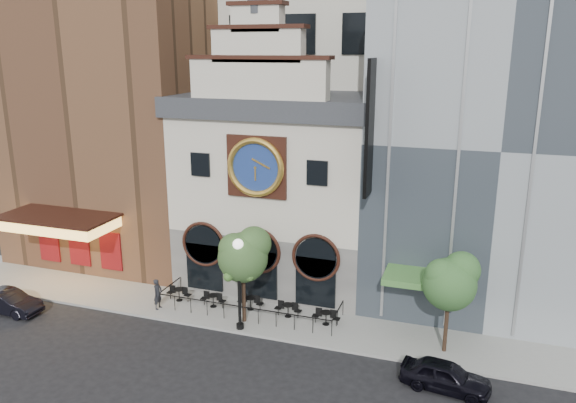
# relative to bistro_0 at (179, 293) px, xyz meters

# --- Properties ---
(ground) EXTENTS (120.00, 120.00, 0.00)m
(ground) POSITION_rel_bistro_0_xyz_m (4.67, -2.47, -0.61)
(ground) COLOR black
(ground) RESTS_ON ground
(sidewalk) EXTENTS (44.00, 5.00, 0.15)m
(sidewalk) POSITION_rel_bistro_0_xyz_m (4.67, 0.03, -0.54)
(sidewalk) COLOR gray
(sidewalk) RESTS_ON ground
(clock_building) EXTENTS (12.60, 8.78, 18.65)m
(clock_building) POSITION_rel_bistro_0_xyz_m (4.67, 5.36, 6.07)
(clock_building) COLOR #605E5B
(clock_building) RESTS_ON ground
(theater_building) EXTENTS (14.00, 15.60, 25.00)m
(theater_building) POSITION_rel_bistro_0_xyz_m (-8.33, 7.49, 11.99)
(theater_building) COLOR brown
(theater_building) RESTS_ON ground
(retail_building) EXTENTS (14.00, 14.40, 20.00)m
(retail_building) POSITION_rel_bistro_0_xyz_m (17.66, 7.52, 9.53)
(retail_building) COLOR gray
(retail_building) RESTS_ON ground
(cafe_railing) EXTENTS (10.60, 2.60, 0.90)m
(cafe_railing) POSITION_rel_bistro_0_xyz_m (4.67, 0.03, -0.01)
(cafe_railing) COLOR black
(cafe_railing) RESTS_ON sidewalk
(bistro_0) EXTENTS (1.58, 0.68, 0.90)m
(bistro_0) POSITION_rel_bistro_0_xyz_m (0.00, 0.00, 0.00)
(bistro_0) COLOR black
(bistro_0) RESTS_ON sidewalk
(bistro_1) EXTENTS (1.58, 0.68, 0.90)m
(bistro_1) POSITION_rel_bistro_0_xyz_m (2.36, -0.10, 0.00)
(bistro_1) COLOR black
(bistro_1) RESTS_ON sidewalk
(bistro_2) EXTENTS (1.58, 0.68, 0.90)m
(bistro_2) POSITION_rel_bistro_0_xyz_m (4.61, 0.29, 0.00)
(bistro_2) COLOR black
(bistro_2) RESTS_ON sidewalk
(bistro_3) EXTENTS (1.58, 0.68, 0.90)m
(bistro_3) POSITION_rel_bistro_0_xyz_m (7.01, 0.13, 0.00)
(bistro_3) COLOR black
(bistro_3) RESTS_ON sidewalk
(bistro_4) EXTENTS (1.58, 0.68, 0.90)m
(bistro_4) POSITION_rel_bistro_0_xyz_m (9.33, -0.09, 0.00)
(bistro_4) COLOR black
(bistro_4) RESTS_ON sidewalk
(car_right) EXTENTS (4.24, 2.16, 1.38)m
(car_right) POSITION_rel_bistro_0_xyz_m (16.04, -4.10, 0.08)
(car_right) COLOR black
(car_right) RESTS_ON ground
(car_left) EXTENTS (4.15, 1.54, 1.36)m
(car_left) POSITION_rel_bistro_0_xyz_m (-8.87, -4.40, 0.06)
(car_left) COLOR black
(car_left) RESTS_ON ground
(pedestrian) EXTENTS (0.46, 0.69, 1.86)m
(pedestrian) POSITION_rel_bistro_0_xyz_m (-0.63, -1.36, 0.47)
(pedestrian) COLOR black
(pedestrian) RESTS_ON sidewalk
(lamppost) EXTENTS (1.59, 0.95, 5.22)m
(lamppost) POSITION_rel_bistro_0_xyz_m (4.96, -2.07, 2.77)
(lamppost) COLOR black
(lamppost) RESTS_ON sidewalk
(tree_left) EXTENTS (2.89, 2.79, 5.57)m
(tree_left) POSITION_rel_bistro_0_xyz_m (4.89, -1.15, 3.62)
(tree_left) COLOR #382619
(tree_left) RESTS_ON sidewalk
(tree_right) EXTENTS (2.76, 2.66, 5.32)m
(tree_right) POSITION_rel_bistro_0_xyz_m (15.85, -0.84, 3.44)
(tree_right) COLOR #382619
(tree_right) RESTS_ON sidewalk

